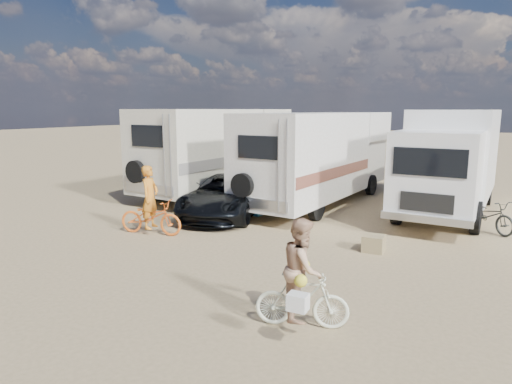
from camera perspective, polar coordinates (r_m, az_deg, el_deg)
The scene contains 12 objects.
ground at distance 10.63m, azimuth -1.80°, elevation -8.58°, with size 140.00×140.00×0.00m, color tan.
rv_main at distance 16.92m, azimuth 8.17°, elevation 4.23°, with size 2.44×8.67×3.35m, color silver, non-canonical shape.
rv_left at distance 18.67m, azimuth -4.97°, elevation 5.06°, with size 2.61×7.75×3.47m, color beige, non-canonical shape.
box_truck at distance 16.26m, azimuth 23.31°, elevation 3.44°, with size 2.44×7.67×3.45m, color white, non-canonical shape.
dark_suv at distance 14.86m, azimuth -3.77°, elevation -0.46°, with size 2.21×4.78×1.33m, color black.
bike_man at distance 12.97m, azimuth -13.17°, elevation -3.11°, with size 0.65×1.87×0.98m, color orange.
bike_woman at distance 7.43m, azimuth 5.83°, elevation -13.49°, with size 0.43×1.51×0.91m, color beige.
rider_man at distance 12.89m, azimuth -13.24°, elevation -1.41°, with size 0.64×0.42×1.77m, color orange.
rider_woman at distance 7.29m, azimuth 5.88°, elevation -10.92°, with size 0.79×0.61×1.62m, color tan.
bike_parked at distance 14.54m, azimuth 27.33°, elevation -2.62°, with size 0.63×1.81×0.95m, color #282B28.
cooler at distance 14.98m, azimuth -0.17°, elevation -2.18°, with size 0.49×0.36×0.40m, color #215F98.
crate at distance 11.55m, azimuth 14.66°, elevation -6.31°, with size 0.51×0.51×0.40m, color #8E7A51.
Camera 1 is at (4.75, -8.86, 3.45)m, focal length 31.59 mm.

